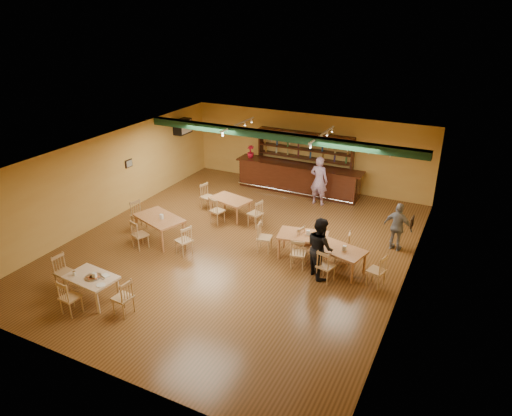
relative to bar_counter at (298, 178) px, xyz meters
The scene contains 23 objects.
floor 5.18m from the bar_counter, 89.25° to the right, with size 12.00×12.00×0.00m, color #543618.
ceiling_beam 3.29m from the bar_counter, 88.36° to the right, with size 10.00×0.30×0.25m, color #11331D.
track_rail_left 3.42m from the bar_counter, 134.72° to the right, with size 0.05×2.50×0.05m, color white.
track_rail_right 3.29m from the bar_counter, 50.03° to the right, with size 0.05×2.50×0.05m, color white.
ac_unit 5.15m from the bar_counter, 168.65° to the right, with size 0.34×0.70×0.48m, color white.
picture_left 6.52m from the bar_counter, 139.75° to the right, with size 0.04×0.34×0.28m, color black.
picture_right 6.95m from the bar_counter, 42.71° to the right, with size 0.04×0.34×0.28m, color black.
bar_counter is the anchor object (origin of this frame).
back_bar_hutch 0.85m from the bar_counter, 90.00° to the left, with size 3.98×0.40×2.28m, color #36160A.
poinsettia 2.27m from the bar_counter, behind, with size 0.28×0.28×0.51m, color red.
dining_table_a 3.53m from the bar_counter, 110.60° to the right, with size 1.39×0.83×0.69m, color #A4643A.
dining_table_b 5.22m from the bar_counter, 66.75° to the right, with size 1.44×0.87×0.72m, color #A4643A.
dining_table_c 6.32m from the bar_counter, 112.04° to the right, with size 1.61×0.96×0.80m, color #A4643A.
dining_table_d 6.10m from the bar_counter, 57.41° to the right, with size 1.41×0.84×0.70m, color #A4643A.
near_table 9.48m from the bar_counter, 101.58° to the right, with size 1.28×0.82×0.69m, color #D5B48F.
pizza_tray 9.46m from the bar_counter, 101.04° to the right, with size 0.40×0.40×0.01m, color silver.
parmesan_shaker 9.70m from the bar_counter, 103.80° to the right, with size 0.07×0.07×0.11m, color #EAE5C6.
napkin_stack 9.24m from the bar_counter, 99.86° to the right, with size 0.20×0.15×0.03m, color white.
pizza_server 9.39m from the bar_counter, 100.27° to the right, with size 0.32×0.09×0.00m, color silver.
side_plate 9.57m from the bar_counter, 98.41° to the right, with size 0.22×0.22×0.01m, color white.
patron_bar 1.46m from the bar_counter, 35.76° to the right, with size 0.68×0.45×1.87m, color purple.
patron_right_a 6.29m from the bar_counter, 62.92° to the right, with size 0.85×0.66×1.74m, color black.
patron_right_b 5.47m from the bar_counter, 34.96° to the right, with size 0.89×0.37×1.53m, color slate.
Camera 1 is at (6.25, -11.34, 7.03)m, focal length 33.00 mm.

